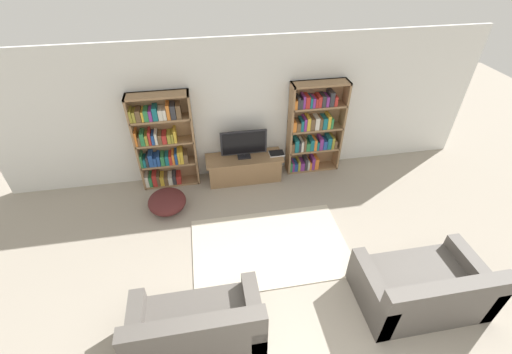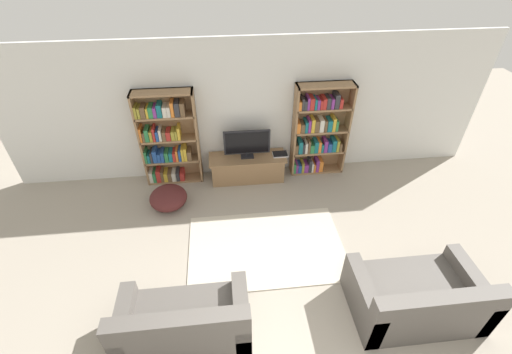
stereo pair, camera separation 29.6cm
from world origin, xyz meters
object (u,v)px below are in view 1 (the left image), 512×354
Objects in this scene: bookshelf_left at (163,143)px; couch_right_sofa at (422,288)px; bookshelf_right at (313,129)px; television at (244,144)px; laptop at (277,153)px; tv_stand at (244,168)px; couch_left_sectional at (198,329)px; beanbag_ottoman at (167,202)px.

couch_right_sofa is (3.30, -3.20, -0.61)m from bookshelf_left.
bookshelf_left is 4.63m from couch_right_sofa.
bookshelf_right reaches higher than television.
television is at bearing -174.50° from bookshelf_right.
bookshelf_right is 2.13× the size of television.
couch_right_sofa is at bearing -67.91° from laptop.
bookshelf_left is 2.13× the size of television.
laptop is at bearing -169.66° from bookshelf_right.
couch_right_sofa is at bearing -58.61° from tv_stand.
television is at bearing 121.36° from couch_right_sofa.
couch_left_sectional is (0.42, -3.24, -0.59)m from bookshelf_left.
couch_left_sectional is at bearing -108.06° from tv_stand.
bookshelf_left is 1.00× the size of bookshelf_right.
bookshelf_right is (2.78, -0.00, -0.00)m from bookshelf_left.
laptop reaches higher than beanbag_ottoman.
television is 0.69m from laptop.
couch_left_sectional is at bearing -179.02° from couch_right_sofa.
bookshelf_left is at bearing 135.92° from couch_right_sofa.
couch_left_sectional is at bearing -108.04° from television.
television is at bearing 179.80° from laptop.
tv_stand is at bearing -174.35° from bookshelf_right.
bookshelf_left is 6.34× the size of laptop.
tv_stand is 3.27m from couch_left_sectional.
bookshelf_left is at bearing 179.98° from bookshelf_right.
bookshelf_right is 3.29m from couch_right_sofa.
laptop is at bearing 62.22° from couch_left_sectional.
tv_stand is 1.70× the size of television.
tv_stand is 2.23× the size of beanbag_ottoman.
laptop is 0.18× the size of couch_right_sofa.
television reaches higher than laptop.
television is at bearing 24.48° from beanbag_ottoman.
couch_left_sectional reaches higher than laptop.
tv_stand is at bearing 24.37° from beanbag_ottoman.
television reaches higher than tv_stand.
television is 1.31× the size of beanbag_ottoman.
beanbag_ottoman is at bearing -162.41° from laptop.
couch_right_sofa reaches higher than laptop.
laptop is at bearing 112.09° from couch_right_sofa.
bookshelf_left is at bearing 88.79° from beanbag_ottoman.
beanbag_ottoman is at bearing -164.24° from bookshelf_right.
bookshelf_right is 4.06m from couch_left_sectional.
tv_stand is at bearing -90.00° from television.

